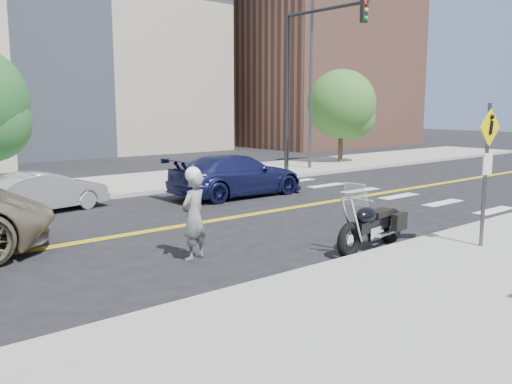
{
  "coord_description": "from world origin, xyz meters",
  "views": [
    {
      "loc": [
        -6.65,
        -11.84,
        3.08
      ],
      "look_at": [
        0.95,
        -2.72,
        1.2
      ],
      "focal_mm": 38.0,
      "sensor_mm": 36.0,
      "label": 1
    }
  ],
  "objects": [
    {
      "name": "tree_far_b",
      "position": [
        15.3,
        7.47,
        3.19
      ],
      "size": [
        3.63,
        3.63,
        5.01
      ],
      "rotation": [
        0.0,
        0.0,
        -0.16
      ],
      "color": "#382619",
      "rests_on": "ground"
    },
    {
      "name": "motorcycle",
      "position": [
        2.68,
        -4.6,
        0.76
      ],
      "size": [
        2.6,
        1.14,
        1.53
      ],
      "primitive_type": null,
      "rotation": [
        0.0,
        0.0,
        0.15
      ],
      "color": "black",
      "rests_on": "ground"
    },
    {
      "name": "building_mid",
      "position": [
        8.0,
        26.0,
        10.0
      ],
      "size": [
        18.0,
        14.0,
        20.0
      ],
      "primitive_type": "cube",
      "color": "#A39984",
      "rests_on": "ground_plane"
    },
    {
      "name": "sidewalk_near",
      "position": [
        0.0,
        -7.5,
        0.07
      ],
      "size": [
        60.0,
        5.0,
        0.15
      ],
      "primitive_type": "cube",
      "color": "#9E9B91",
      "rests_on": "ground_plane"
    },
    {
      "name": "building_right",
      "position": [
        26.0,
        20.0,
        6.0
      ],
      "size": [
        14.0,
        12.0,
        12.0
      ],
      "primitive_type": "cube",
      "color": "#8C5947",
      "rests_on": "ground_plane"
    },
    {
      "name": "parked_car_blue",
      "position": [
        4.73,
        2.85,
        0.73
      ],
      "size": [
        5.02,
        2.09,
        1.45
      ],
      "primitive_type": "imported",
      "rotation": [
        0.0,
        0.0,
        1.56
      ],
      "color": "#1A1E50",
      "rests_on": "ground"
    },
    {
      "name": "ground_plane",
      "position": [
        0.0,
        0.0,
        0.0
      ],
      "size": [
        120.0,
        120.0,
        0.0
      ],
      "primitive_type": "plane",
      "color": "black",
      "rests_on": "ground"
    },
    {
      "name": "pedestrian_sign",
      "position": [
        4.2,
        -6.31,
        1.96
      ],
      "size": [
        0.78,
        0.08,
        3.0
      ],
      "color": "#4C4C51",
      "rests_on": "sidewalk_near"
    },
    {
      "name": "motorcyclist",
      "position": [
        -0.78,
        -2.84,
        0.95
      ],
      "size": [
        0.76,
        0.63,
        1.9
      ],
      "rotation": [
        0.0,
        0.0,
        3.49
      ],
      "color": "silver",
      "rests_on": "ground"
    },
    {
      "name": "parked_car_silver",
      "position": [
        -1.37,
        4.2,
        0.6
      ],
      "size": [
        3.8,
        1.84,
        1.2
      ],
      "primitive_type": "imported",
      "rotation": [
        0.0,
        0.0,
        1.73
      ],
      "color": "#A7A9AF",
      "rests_on": "ground"
    },
    {
      "name": "traffic_light",
      "position": [
        10.0,
        5.08,
        4.67
      ],
      "size": [
        0.28,
        4.5,
        7.0
      ],
      "color": "black",
      "rests_on": "sidewalk_far"
    },
    {
      "name": "lamp_post",
      "position": [
        12.0,
        6.5,
        4.15
      ],
      "size": [
        0.16,
        0.16,
        8.0
      ],
      "primitive_type": "cylinder",
      "color": "#4C4C51",
      "rests_on": "sidewalk_far"
    },
    {
      "name": "sidewalk_far",
      "position": [
        0.0,
        7.5,
        0.07
      ],
      "size": [
        60.0,
        5.0,
        0.15
      ],
      "primitive_type": "cube",
      "color": "#9E9B91",
      "rests_on": "ground_plane"
    }
  ]
}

